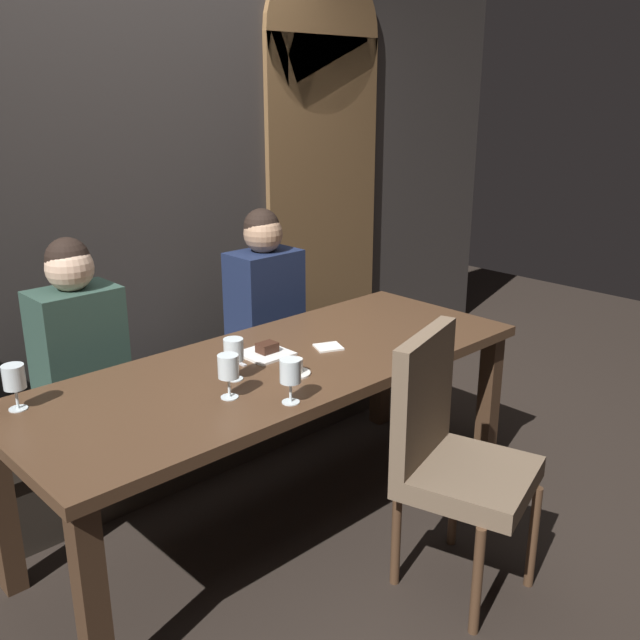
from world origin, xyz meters
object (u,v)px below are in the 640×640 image
at_px(diner_redhead, 77,331).
at_px(wine_glass_end_left, 14,378).
at_px(wine_glass_end_right, 234,352).
at_px(dessert_plate, 266,351).
at_px(wine_glass_near_right, 290,372).
at_px(dining_table, 279,382).
at_px(espresso_cup, 295,368).
at_px(fork_on_table, 233,360).
at_px(chair_near_side, 450,448).
at_px(banquette_bench, 190,420).
at_px(diner_bearded, 264,288).
at_px(wine_glass_far_left, 228,368).

relative_size(diner_redhead, wine_glass_end_left, 4.69).
distance_m(wine_glass_end_right, dessert_plate, 0.30).
bearing_deg(wine_glass_near_right, wine_glass_end_right, 92.97).
relative_size(dining_table, dessert_plate, 11.58).
distance_m(espresso_cup, fork_on_table, 0.30).
height_order(chair_near_side, diner_redhead, diner_redhead).
xyz_separation_m(dining_table, fork_on_table, (-0.13, 0.14, 0.09)).
distance_m(banquette_bench, wine_glass_end_right, 0.99).
xyz_separation_m(diner_redhead, wine_glass_end_left, (-0.43, -0.44, 0.04)).
bearing_deg(diner_bearded, wine_glass_far_left, -135.28).
xyz_separation_m(diner_redhead, wine_glass_end_right, (0.27, -0.75, 0.04)).
height_order(wine_glass_far_left, fork_on_table, wine_glass_far_left).
relative_size(wine_glass_far_left, wine_glass_end_left, 1.00).
xyz_separation_m(dining_table, espresso_cup, (-0.04, -0.15, 0.11)).
xyz_separation_m(chair_near_side, wine_glass_end_right, (-0.44, 0.70, 0.29)).
relative_size(wine_glass_end_right, fork_on_table, 0.96).
bearing_deg(wine_glass_far_left, fork_on_table, 51.31).
bearing_deg(wine_glass_end_right, fork_on_table, 55.25).
xyz_separation_m(banquette_bench, wine_glass_near_right, (-0.22, -1.03, 0.63)).
height_order(chair_near_side, dessert_plate, chair_near_side).
bearing_deg(fork_on_table, wine_glass_end_left, 170.96).
bearing_deg(chair_near_side, diner_bearded, 77.93).
bearing_deg(dining_table, wine_glass_end_left, 163.51).
relative_size(chair_near_side, diner_redhead, 1.27).
relative_size(diner_redhead, diner_bearded, 0.99).
bearing_deg(wine_glass_end_left, diner_redhead, 45.82).
distance_m(wine_glass_end_right, wine_glass_far_left, 0.17).
bearing_deg(banquette_bench, fork_on_table, -102.88).
relative_size(dining_table, wine_glass_far_left, 13.41).
height_order(dining_table, fork_on_table, fork_on_table).
distance_m(banquette_bench, dessert_plate, 0.80).
relative_size(dining_table, espresso_cup, 18.33).
height_order(banquette_bench, wine_glass_end_right, wine_glass_end_right).
height_order(diner_bearded, espresso_cup, diner_bearded).
bearing_deg(wine_glass_near_right, diner_bearded, 54.93).
height_order(banquette_bench, diner_bearded, diner_bearded).
distance_m(wine_glass_end_left, fork_on_table, 0.84).
bearing_deg(wine_glass_end_left, banquette_bench, 23.89).
xyz_separation_m(banquette_bench, diner_redhead, (-0.52, 0.02, 0.58)).
bearing_deg(diner_redhead, wine_glass_far_left, -79.69).
xyz_separation_m(banquette_bench, espresso_cup, (-0.04, -0.85, 0.54)).
xyz_separation_m(diner_bearded, wine_glass_near_right, (-0.72, -1.03, 0.04)).
bearing_deg(wine_glass_near_right, wine_glass_end_left, 139.79).
distance_m(chair_near_side, wine_glass_end_left, 1.55).
height_order(diner_bearded, wine_glass_near_right, diner_bearded).
relative_size(wine_glass_near_right, dessert_plate, 0.86).
bearing_deg(dining_table, wine_glass_far_left, -157.62).
distance_m(dining_table, wine_glass_far_left, 0.44).
bearing_deg(wine_glass_near_right, dining_table, 55.79).
bearing_deg(wine_glass_end_left, espresso_cup, -25.10).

